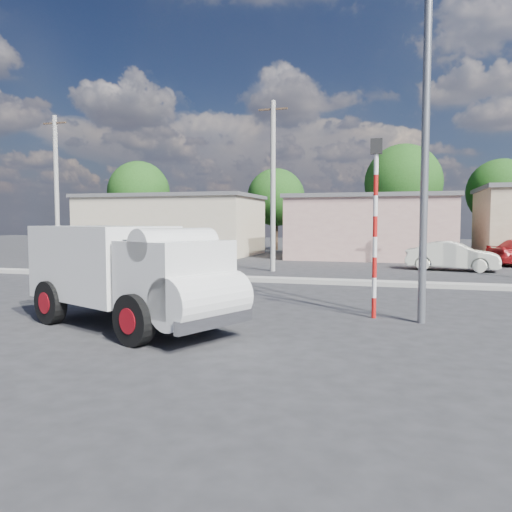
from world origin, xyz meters
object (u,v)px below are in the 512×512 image
(cyclist, at_px, (199,286))
(streetlight, at_px, (419,108))
(truck, at_px, (131,272))
(traffic_pole, at_px, (375,212))
(car_cream, at_px, (453,256))
(bicycle, at_px, (199,302))

(cyclist, height_order, streetlight, streetlight)
(truck, relative_size, traffic_pole, 1.33)
(truck, height_order, streetlight, streetlight)
(traffic_pole, height_order, streetlight, streetlight)
(car_cream, height_order, traffic_pole, traffic_pole)
(bicycle, xyz_separation_m, streetlight, (5.00, 1.08, 4.53))
(traffic_pole, distance_m, streetlight, 2.56)
(bicycle, relative_size, car_cream, 0.39)
(truck, bearing_deg, traffic_pole, 51.43)
(truck, relative_size, bicycle, 3.52)
(cyclist, bearing_deg, truck, 125.97)
(cyclist, height_order, car_cream, cyclist)
(car_cream, xyz_separation_m, streetlight, (-2.13, -13.51, 4.26))
(bicycle, distance_m, traffic_pole, 4.80)
(bicycle, bearing_deg, car_cream, -39.07)
(truck, xyz_separation_m, bicycle, (1.10, 1.26, -0.82))
(bicycle, relative_size, cyclist, 1.01)
(car_cream, relative_size, streetlight, 0.47)
(truck, distance_m, bicycle, 1.86)
(truck, bearing_deg, car_cream, 86.84)
(car_cream, relative_size, traffic_pole, 0.98)
(car_cream, height_order, streetlight, streetlight)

